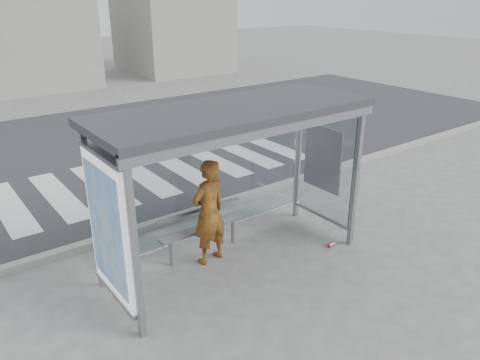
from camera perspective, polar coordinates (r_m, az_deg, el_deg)
name	(u,v)px	position (r m, az deg, el deg)	size (l,w,h in m)	color
ground	(235,263)	(7.84, -0.58, -10.08)	(80.00, 80.00, 0.00)	#60605E
road	(86,153)	(13.61, -18.27, 3.16)	(30.00, 10.00, 0.01)	#2E2E31
curb	(176,217)	(9.25, -7.75, -4.50)	(30.00, 0.18, 0.12)	gray
crosswalk	(161,171)	(11.77, -9.61, 1.06)	(7.55, 3.00, 0.00)	silver
bus_shelter	(212,153)	(6.83, -3.47, 3.35)	(4.25, 1.65, 2.62)	gray
building_right	(172,4)	(26.69, -8.33, 20.51)	(5.00, 5.00, 7.00)	gray
person	(209,212)	(7.50, -3.82, -3.93)	(0.65, 0.42, 1.77)	orange
bench	(202,227)	(7.89, -4.62, -5.79)	(1.59, 0.21, 0.82)	slate
soda_can	(331,245)	(8.43, 11.05, -7.73)	(0.07, 0.07, 0.13)	#C93B56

